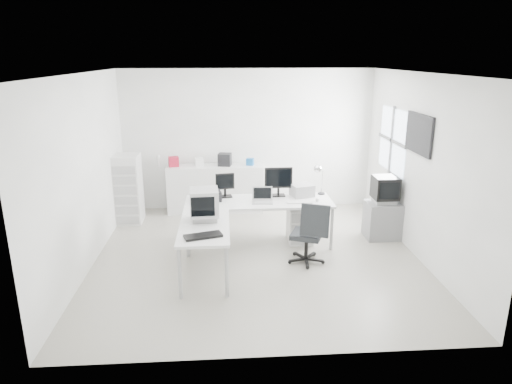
{
  "coord_description": "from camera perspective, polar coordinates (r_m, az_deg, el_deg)",
  "views": [
    {
      "loc": [
        -0.48,
        -6.57,
        3.04
      ],
      "look_at": [
        0.0,
        0.2,
        1.0
      ],
      "focal_mm": 32.0,
      "sensor_mm": 36.0,
      "label": 1
    }
  ],
  "objects": [
    {
      "name": "inkjet_printer",
      "position": [
        7.54,
        -6.16,
        -0.43
      ],
      "size": [
        0.49,
        0.41,
        0.16
      ],
      "primitive_type": "cube",
      "rotation": [
        0.0,
        0.0,
        0.16
      ],
      "color": "black",
      "rests_on": "main_desk"
    },
    {
      "name": "office_chair",
      "position": [
        6.93,
        6.36,
        -4.95
      ],
      "size": [
        0.74,
        0.74,
        0.99
      ],
      "primitive_type": null,
      "rotation": [
        0.0,
        0.0,
        -0.39
      ],
      "color": "#2A2C30",
      "rests_on": "floor"
    },
    {
      "name": "wall_picture",
      "position": [
        7.38,
        19.71,
        6.87
      ],
      "size": [
        0.04,
        0.9,
        0.6
      ],
      "primitive_type": null,
      "color": "black",
      "rests_on": "right_wall"
    },
    {
      "name": "main_desk",
      "position": [
        7.6,
        0.35,
        -3.79
      ],
      "size": [
        2.4,
        0.8,
        0.75
      ],
      "primitive_type": null,
      "color": "silver",
      "rests_on": "floor"
    },
    {
      "name": "clutter_bottle",
      "position": [
        9.16,
        -12.1,
        3.85
      ],
      "size": [
        0.07,
        0.07,
        0.22
      ],
      "primitive_type": "cylinder",
      "color": "silver",
      "rests_on": "sideboard"
    },
    {
      "name": "lcd_monitor_small",
      "position": [
        7.64,
        -3.9,
        0.79
      ],
      "size": [
        0.34,
        0.23,
        0.39
      ],
      "primitive_type": null,
      "rotation": [
        0.0,
        0.0,
        0.16
      ],
      "color": "black",
      "rests_on": "main_desk"
    },
    {
      "name": "right_wall",
      "position": [
        7.4,
        19.85,
        2.91
      ],
      "size": [
        0.02,
        5.0,
        2.8
      ],
      "primitive_type": "cube",
      "color": "white",
      "rests_on": "floor"
    },
    {
      "name": "clutter_box_a",
      "position": [
        9.09,
        -10.26,
        3.76
      ],
      "size": [
        0.22,
        0.21,
        0.19
      ],
      "primitive_type": "cube",
      "rotation": [
        0.0,
        0.0,
        0.22
      ],
      "color": "#A3172C",
      "rests_on": "sideboard"
    },
    {
      "name": "tv_cabinet",
      "position": [
        8.17,
        15.53,
        -3.4
      ],
      "size": [
        0.58,
        0.47,
        0.63
      ],
      "primitive_type": "cube",
      "color": "slate",
      "rests_on": "floor"
    },
    {
      "name": "back_wall",
      "position": [
        9.23,
        -1.01,
        6.5
      ],
      "size": [
        5.0,
        0.02,
        2.8
      ],
      "primitive_type": "cube",
      "color": "white",
      "rests_on": "floor"
    },
    {
      "name": "drawer_pedestal",
      "position": [
        7.76,
        5.5,
        -4.04
      ],
      "size": [
        0.4,
        0.5,
        0.6
      ],
      "primitive_type": "cube",
      "color": "silver",
      "rests_on": "floor"
    },
    {
      "name": "white_keyboard",
      "position": [
        7.41,
        5.47,
        -1.28
      ],
      "size": [
        0.41,
        0.13,
        0.02
      ],
      "primitive_type": "cube",
      "rotation": [
        0.0,
        0.0,
        -0.02
      ],
      "color": "silver",
      "rests_on": "main_desk"
    },
    {
      "name": "desk_lamp",
      "position": [
        7.86,
        8.22,
        1.24
      ],
      "size": [
        0.16,
        0.16,
        0.43
      ],
      "primitive_type": null,
      "rotation": [
        0.0,
        0.0,
        -0.1
      ],
      "color": "silver",
      "rests_on": "main_desk"
    },
    {
      "name": "clutter_box_b",
      "position": [
        9.05,
        -7.1,
        3.75
      ],
      "size": [
        0.18,
        0.16,
        0.16
      ],
      "primitive_type": "cube",
      "rotation": [
        0.0,
        0.0,
        0.13
      ],
      "color": "silver",
      "rests_on": "sideboard"
    },
    {
      "name": "left_wall",
      "position": [
        7.07,
        -20.56,
        2.23
      ],
      "size": [
        0.02,
        5.0,
        2.8
      ],
      "primitive_type": "cube",
      "color": "white",
      "rests_on": "floor"
    },
    {
      "name": "laser_printer",
      "position": [
        7.75,
        5.78,
        0.23
      ],
      "size": [
        0.42,
        0.39,
        0.2
      ],
      "primitive_type": "cube",
      "rotation": [
        0.0,
        0.0,
        0.29
      ],
      "color": "#9F9F9F",
      "rests_on": "main_desk"
    },
    {
      "name": "black_keyboard",
      "position": [
        6.05,
        -6.63,
        -5.47
      ],
      "size": [
        0.53,
        0.33,
        0.03
      ],
      "primitive_type": "cube",
      "rotation": [
        0.0,
        0.0,
        0.3
      ],
      "color": "black",
      "rests_on": "side_desk"
    },
    {
      "name": "lcd_monitor_large",
      "position": [
        7.68,
        2.83,
        1.25
      ],
      "size": [
        0.47,
        0.2,
        0.48
      ],
      "primitive_type": null,
      "rotation": [
        0.0,
        0.0,
        0.02
      ],
      "color": "black",
      "rests_on": "main_desk"
    },
    {
      "name": "laptop",
      "position": [
        7.35,
        0.81,
        -0.49
      ],
      "size": [
        0.36,
        0.37,
        0.23
      ],
      "primitive_type": null,
      "rotation": [
        0.0,
        0.0,
        -0.06
      ],
      "color": "#B7B7BA",
      "rests_on": "main_desk"
    },
    {
      "name": "side_desk",
      "position": [
        6.57,
        -6.38,
        -7.31
      ],
      "size": [
        0.7,
        1.4,
        0.75
      ],
      "primitive_type": null,
      "color": "silver",
      "rests_on": "floor"
    },
    {
      "name": "filing_cabinet",
      "position": [
        8.85,
        -15.63,
        0.39
      ],
      "size": [
        0.45,
        0.54,
        1.29
      ],
      "primitive_type": "cube",
      "color": "silver",
      "rests_on": "floor"
    },
    {
      "name": "crt_monitor",
      "position": [
        6.58,
        -6.47,
        -1.48
      ],
      "size": [
        0.45,
        0.45,
        0.49
      ],
      "primitive_type": null,
      "rotation": [
        0.0,
        0.0,
        0.06
      ],
      "color": "#B7B7BA",
      "rests_on": "side_desk"
    },
    {
      "name": "clutter_box_d",
      "position": [
        9.05,
        -0.75,
        3.8
      ],
      "size": [
        0.17,
        0.16,
        0.14
      ],
      "primitive_type": "cube",
      "rotation": [
        0.0,
        0.0,
        -0.33
      ],
      "color": "#175BA1",
      "rests_on": "sideboard"
    },
    {
      "name": "clutter_box_c",
      "position": [
        9.03,
        -3.93,
        4.07
      ],
      "size": [
        0.28,
        0.26,
        0.24
      ],
      "primitive_type": "cube",
      "rotation": [
        0.0,
        0.0,
        -0.2
      ],
      "color": "black",
      "rests_on": "sideboard"
    },
    {
      "name": "crt_tv",
      "position": [
        8.01,
        15.83,
        0.24
      ],
      "size": [
        0.5,
        0.48,
        0.45
      ],
      "primitive_type": null,
      "color": "black",
      "rests_on": "tv_cabinet"
    },
    {
      "name": "floor",
      "position": [
        7.25,
        0.11,
        -8.04
      ],
      "size": [
        5.0,
        5.0,
        0.01
      ],
      "primitive_type": "cube",
      "color": "beige",
      "rests_on": "ground"
    },
    {
      "name": "sideboard",
      "position": [
        9.18,
        -5.1,
        0.42
      ],
      "size": [
        1.89,
        0.47,
        0.95
      ],
      "primitive_type": "cube",
      "color": "silver",
      "rests_on": "floor"
    },
    {
      "name": "white_mouse",
      "position": [
        7.5,
        7.67,
        -0.94
      ],
      "size": [
        0.06,
        0.06,
        0.06
      ],
      "primitive_type": "sphere",
      "color": "silver",
      "rests_on": "main_desk"
    },
    {
      "name": "ceiling",
      "position": [
        6.59,
        0.13,
        14.64
      ],
      "size": [
        5.0,
        5.0,
        0.01
      ],
      "primitive_type": "cube",
      "color": "white",
      "rests_on": "back_wall"
    },
    {
      "name": "window",
      "position": [
        8.44,
        16.65,
        6.21
      ],
      "size": [
        0.02,
        1.2,
        1.1
      ],
      "primitive_type": null,
      "color": "white",
      "rests_on": "right_wall"
    }
  ]
}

